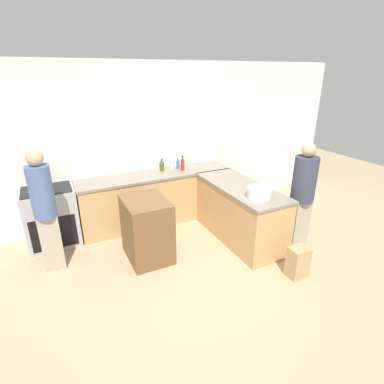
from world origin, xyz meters
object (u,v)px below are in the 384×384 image
mixing_bowl (259,193)px  person_at_peninsula (302,193)px  olive_oil_bottle (162,166)px  person_by_range (44,207)px  island_table (147,229)px  hot_sauce_bottle (183,164)px  vinegar_bottle_clear (172,163)px  paper_bag (298,262)px  range_oven (52,217)px  water_bottle_blue (178,164)px

mixing_bowl → person_at_peninsula: person_at_peninsula is taller
olive_oil_bottle → person_by_range: size_ratio=0.13×
island_table → hot_sauce_bottle: size_ratio=3.40×
island_table → person_by_range: bearing=166.5°
vinegar_bottle_clear → paper_bag: (0.75, -2.40, -0.80)m
vinegar_bottle_clear → island_table: bearing=-127.9°
paper_bag → vinegar_bottle_clear: bearing=107.3°
range_oven → hot_sauce_bottle: 2.28m
vinegar_bottle_clear → person_at_peninsula: (1.26, -1.85, -0.13)m
hot_sauce_bottle → person_at_peninsula: person_at_peninsula is taller
mixing_bowl → paper_bag: bearing=-76.2°
range_oven → person_by_range: size_ratio=0.55×
range_oven → paper_bag: (2.80, -2.30, -0.24)m
mixing_bowl → olive_oil_bottle: (-0.77, 1.72, 0.01)m
vinegar_bottle_clear → person_at_peninsula: bearing=-55.7°
water_bottle_blue → hot_sauce_bottle: bearing=-72.3°
vinegar_bottle_clear → person_by_range: person_by_range is taller
vinegar_bottle_clear → person_by_range: size_ratio=0.17×
person_at_peninsula → island_table: bearing=160.6°
island_table → person_at_peninsula: (2.12, -0.75, 0.44)m
island_table → water_bottle_blue: size_ratio=4.63×
mixing_bowl → island_table: bearing=156.9°
water_bottle_blue → person_by_range: bearing=-159.6°
person_at_peninsula → hot_sauce_bottle: bearing=122.2°
range_oven → hot_sauce_bottle: hot_sauce_bottle is taller
olive_oil_bottle → person_at_peninsula: bearing=-52.0°
mixing_bowl → range_oven: bearing=148.3°
island_table → mixing_bowl: 1.65m
island_table → mixing_bowl: (1.44, -0.62, 0.52)m
range_oven → vinegar_bottle_clear: 2.12m
vinegar_bottle_clear → person_at_peninsula: size_ratio=0.17×
range_oven → mixing_bowl: size_ratio=2.71×
range_oven → vinegar_bottle_clear: (2.05, 0.10, 0.56)m
paper_bag → person_by_range: bearing=150.7°
olive_oil_bottle → paper_bag: 2.70m
island_table → olive_oil_bottle: 1.40m
hot_sauce_bottle → person_at_peninsula: size_ratio=0.16×
mixing_bowl → hot_sauce_bottle: hot_sauce_bottle is taller
range_oven → vinegar_bottle_clear: size_ratio=3.23×
island_table → vinegar_bottle_clear: vinegar_bottle_clear is taller
range_oven → paper_bag: size_ratio=2.17×
paper_bag → range_oven: bearing=140.5°
range_oven → olive_oil_bottle: size_ratio=4.12×
vinegar_bottle_clear → person_by_range: 2.24m
person_by_range → olive_oil_bottle: bearing=23.1°
mixing_bowl → vinegar_bottle_clear: 1.82m
olive_oil_bottle → person_by_range: person_by_range is taller
olive_oil_bottle → range_oven: bearing=-176.9°
island_table → person_at_peninsula: person_at_peninsula is taller
olive_oil_bottle → paper_bag: size_ratio=0.53×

